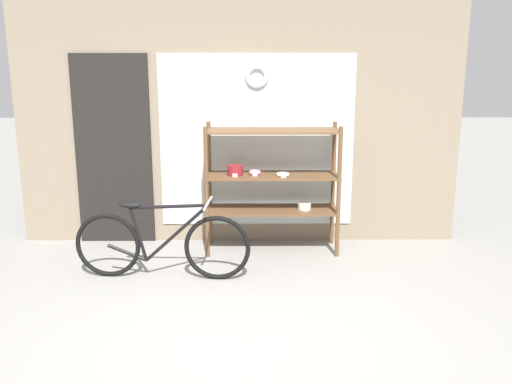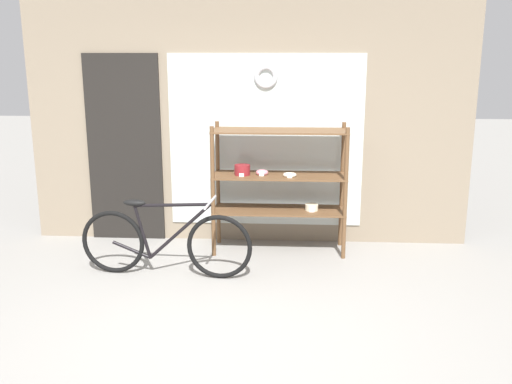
% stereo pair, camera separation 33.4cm
% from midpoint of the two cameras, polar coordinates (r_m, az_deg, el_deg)
% --- Properties ---
extents(ground_plane, '(30.00, 30.00, 0.00)m').
position_cam_midpoint_polar(ground_plane, '(4.44, -4.54, -14.61)').
color(ground_plane, gray).
extents(storefront_facade, '(4.91, 0.13, 3.42)m').
position_cam_midpoint_polar(storefront_facade, '(6.32, -3.67, 9.73)').
color(storefront_facade, gray).
rests_on(storefront_facade, ground_plane).
extents(display_case, '(1.41, 0.47, 1.38)m').
position_cam_midpoint_polar(display_case, '(6.06, -0.10, 1.55)').
color(display_case, brown).
rests_on(display_case, ground_plane).
extents(bicycle, '(1.68, 0.46, 0.76)m').
position_cam_midpoint_polar(bicycle, '(5.52, -11.18, -5.13)').
color(bicycle, black).
rests_on(bicycle, ground_plane).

